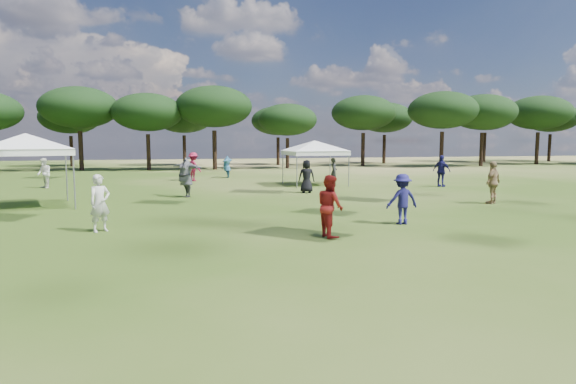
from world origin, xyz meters
TOP-DOWN VIEW (x-y plane):
  - tree_line at (2.39, 47.41)m, footprint 108.78×17.63m
  - tent_left at (-6.27, 20.63)m, footprint 6.28×6.28m
  - tent_right at (7.57, 27.20)m, footprint 6.64×6.64m
  - festival_crowd at (-0.58, 23.22)m, footprint 28.07×23.36m

SIDE VIEW (x-z plane):
  - festival_crowd at x=-0.58m, z-range -0.06..1.81m
  - tent_right at x=7.57m, z-range 1.04..3.98m
  - tent_left at x=-6.27m, z-range 1.18..4.40m
  - tree_line at x=2.39m, z-range 1.54..9.31m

